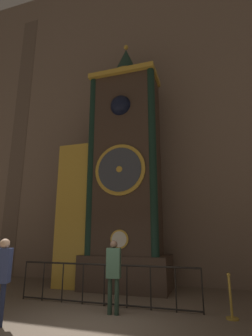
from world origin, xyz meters
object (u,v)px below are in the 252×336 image
object	(u,v)px
visitor_near	(2,272)
visitor_far	(114,269)
clock_tower	(116,178)
stanchion_post	(231,304)

from	to	relation	value
visitor_near	visitor_far	bearing A→B (deg)	17.72
clock_tower	visitor_near	xyz separation A→B (m)	(-1.09, -4.31, -2.91)
clock_tower	visitor_far	size ratio (longest dim) A/B	5.75
visitor_far	visitor_near	bearing A→B (deg)	-151.21
stanchion_post	visitor_far	bearing A→B (deg)	-169.66
visitor_near	visitor_far	world-z (taller)	visitor_near
stanchion_post	visitor_near	bearing A→B (deg)	-156.91
visitor_far	stanchion_post	bearing A→B (deg)	2.28
clock_tower	visitor_far	xyz separation A→B (m)	(0.95, -2.78, -2.96)
visitor_near	stanchion_post	distance (m)	5.21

